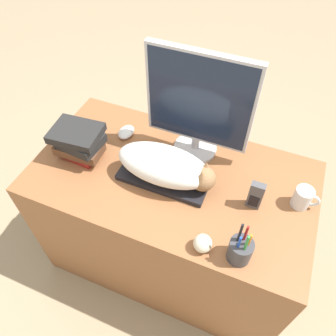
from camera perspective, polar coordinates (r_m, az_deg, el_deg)
The scene contains 11 objects.
ground_plane at distance 1.92m, azimuth -3.65°, elevation -22.88°, with size 12.00×12.00×0.00m, color #998466.
desk at distance 1.71m, azimuth 0.53°, elevation -9.18°, with size 1.22×0.67×0.74m.
keyboard at distance 1.39m, azimuth -0.75°, elevation -1.75°, with size 0.38×0.16×0.02m.
cat at distance 1.32m, azimuth -0.10°, elevation 0.31°, with size 0.42×0.19×0.14m.
monitor at distance 1.34m, azimuth 5.39°, elevation 11.00°, with size 0.45×0.20×0.49m.
computer_mouse at distance 1.58m, azimuth -7.29°, elevation 6.22°, with size 0.07×0.10×0.03m.
coffee_mug at distance 1.39m, azimuth 22.47°, elevation -4.84°, with size 0.10×0.07×0.09m.
pen_cup at distance 1.19m, azimuth 12.46°, elevation -13.76°, with size 0.08×0.08×0.20m.
baseball at distance 1.20m, azimuth 6.06°, elevation -12.91°, with size 0.07×0.07×0.07m.
phone at distance 1.31m, azimuth 14.97°, elevation -4.66°, with size 0.05×0.03×0.13m.
book_stack at distance 1.48m, azimuth -15.24°, elevation 4.35°, with size 0.22×0.18×0.15m.
Camera 1 is at (0.33, -0.49, 1.83)m, focal length 35.00 mm.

